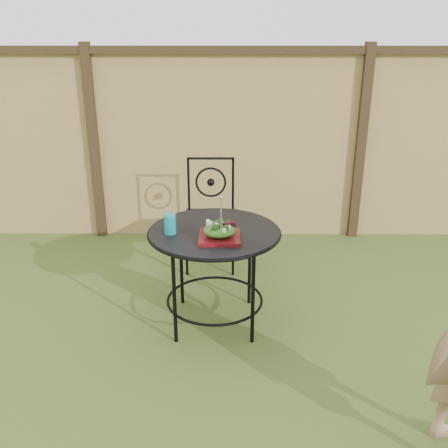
% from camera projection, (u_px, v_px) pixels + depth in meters
% --- Properties ---
extents(ground, '(60.00, 60.00, 0.00)m').
position_uv_depth(ground, '(226.00, 364.00, 3.21)').
color(ground, '#2B4716').
rests_on(ground, ground).
extents(fence, '(8.00, 0.12, 1.90)m').
position_uv_depth(fence, '(227.00, 144.00, 4.90)').
color(fence, tan).
rests_on(fence, ground).
extents(patio_table, '(0.92, 0.92, 0.72)m').
position_uv_depth(patio_table, '(214.00, 249.00, 3.47)').
color(patio_table, black).
rests_on(patio_table, ground).
extents(patio_chair, '(0.46, 0.46, 0.95)m').
position_uv_depth(patio_chair, '(210.00, 211.00, 4.42)').
color(patio_chair, black).
rests_on(patio_chair, ground).
extents(salad_plate, '(0.27, 0.27, 0.02)m').
position_uv_depth(salad_plate, '(220.00, 237.00, 3.28)').
color(salad_plate, '#40090A').
rests_on(salad_plate, patio_table).
extents(salad, '(0.21, 0.21, 0.08)m').
position_uv_depth(salad, '(220.00, 230.00, 3.26)').
color(salad, '#235614').
rests_on(salad, salad_plate).
extents(fork, '(0.01, 0.01, 0.18)m').
position_uv_depth(fork, '(221.00, 211.00, 3.21)').
color(fork, silver).
rests_on(fork, salad).
extents(drinking_glass, '(0.08, 0.08, 0.14)m').
position_uv_depth(drinking_glass, '(170.00, 224.00, 3.35)').
color(drinking_glass, '#0E98A6').
rests_on(drinking_glass, patio_table).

